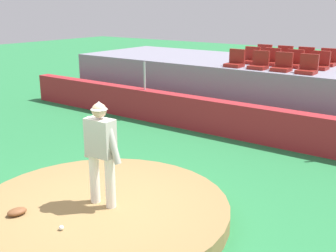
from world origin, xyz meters
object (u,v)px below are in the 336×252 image
fielding_glove (17,212)px  stadium_chair_8 (263,55)px  stadium_chair_1 (259,63)px  stadium_chair_5 (271,60)px  stadium_chair_0 (235,61)px  pitcher (101,146)px  stadium_chair_3 (308,68)px  baseball (61,228)px  stadium_chair_9 (284,57)px  stadium_chair_10 (305,59)px  stadium_chair_4 (251,58)px  stadium_chair_2 (282,65)px  stadium_chair_11 (328,60)px  stadium_chair_7 (320,64)px  stadium_chair_6 (294,62)px

fielding_glove → stadium_chair_8: 9.61m
stadium_chair_1 → stadium_chair_5: 0.93m
stadium_chair_8 → stadium_chair_0: bearing=88.9°
pitcher → stadium_chair_0: size_ratio=3.46×
fielding_glove → stadium_chair_0: 7.80m
stadium_chair_0 → stadium_chair_5: (0.70, 0.93, 0.00)m
stadium_chair_3 → stadium_chair_5: (-1.41, 0.94, 0.00)m
stadium_chair_1 → stadium_chair_5: (-0.04, 0.93, 0.00)m
baseball → stadium_chair_8: bearing=97.1°
stadium_chair_9 → stadium_chair_10: (0.67, -0.01, 0.00)m
stadium_chair_9 → stadium_chair_8: bearing=-2.8°
stadium_chair_3 → stadium_chair_8: 2.79m
stadium_chair_0 → stadium_chair_4: size_ratio=1.00×
stadium_chair_2 → stadium_chair_11: 1.91m
stadium_chair_2 → stadium_chair_7: bearing=-128.1°
stadium_chair_4 → stadium_chair_8: size_ratio=1.00×
stadium_chair_1 → stadium_chair_7: (1.39, 0.93, 0.00)m
pitcher → stadium_chair_11: size_ratio=3.46×
stadium_chair_5 → stadium_chair_8: size_ratio=1.00×
fielding_glove → stadium_chair_7: size_ratio=0.60×
baseball → stadium_chair_2: bearing=88.4°
stadium_chair_7 → stadium_chair_8: 2.28m
baseball → stadium_chair_10: size_ratio=0.15×
stadium_chair_4 → stadium_chair_1: bearing=127.0°
stadium_chair_6 → stadium_chair_7: (0.72, 0.05, 0.00)m
stadium_chair_9 → stadium_chair_10: 0.67m
stadium_chair_4 → stadium_chair_6: bearing=178.4°
stadium_chair_5 → stadium_chair_9: size_ratio=1.00×
stadium_chair_2 → stadium_chair_6: same height
stadium_chair_1 → stadium_chair_2: size_ratio=1.00×
stadium_chair_9 → stadium_chair_2: bearing=110.5°
pitcher → stadium_chair_7: (1.02, 7.52, 0.57)m
stadium_chair_2 → stadium_chair_3: size_ratio=1.00×
stadium_chair_1 → stadium_chair_8: size_ratio=1.00×
pitcher → baseball: (0.10, -0.95, -0.97)m
stadium_chair_0 → stadium_chair_9: size_ratio=1.00×
fielding_glove → stadium_chair_6: stadium_chair_6 is taller
baseball → stadium_chair_2: stadium_chair_2 is taller
stadium_chair_3 → stadium_chair_4: same height
pitcher → stadium_chair_8: (-1.07, 8.43, 0.57)m
baseball → stadium_chair_10: (0.20, 9.34, 1.53)m
stadium_chair_0 → stadium_chair_9: bearing=-112.3°
stadium_chair_7 → stadium_chair_8: (-2.10, 0.90, 0.00)m
stadium_chair_0 → stadium_chair_7: bearing=-156.1°
stadium_chair_1 → stadium_chair_6: (0.66, 0.88, 0.00)m
pitcher → stadium_chair_2: bearing=84.9°
baseball → stadium_chair_1: (-0.46, 7.54, 1.53)m
stadium_chair_3 → stadium_chair_11: bearing=-89.3°
stadium_chair_6 → stadium_chair_10: same height
stadium_chair_3 → fielding_glove: bearing=76.6°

